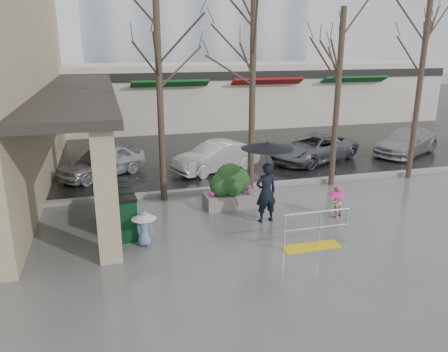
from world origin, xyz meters
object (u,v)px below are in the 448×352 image
handrail (314,234)px  woman (267,172)px  car_b (216,157)px  planter (230,186)px  tree_mideast (341,55)px  car_c (314,148)px  car_d (407,141)px  tree_midwest (253,44)px  child_pink (336,199)px  tree_east (425,40)px  tree_west (158,49)px  child_blue (144,224)px  news_boxes (124,208)px  car_a (102,162)px

handrail → woman: woman is taller
car_b → handrail: bearing=-16.8°
planter → tree_mideast: bearing=15.9°
car_b → car_c: size_ratio=0.84×
car_b → car_d: (9.84, 0.48, 0.00)m
tree_midwest → planter: 4.83m
tree_midwest → child_pink: size_ratio=7.10×
car_b → car_d: size_ratio=0.88×
child_pink → planter: 3.42m
tree_east → car_d: tree_east is taller
tree_west → child_pink: bearing=-30.8°
handrail → car_b: 7.82m
child_blue → car_d: car_d is taller
child_pink → car_d: bearing=-154.8°
child_blue → car_b: (3.65, 6.49, 0.00)m
woman → child_pink: (2.26, -0.20, -1.00)m
tree_west → planter: (2.05, -1.27, -4.37)m
woman → car_d: woman is taller
tree_west → tree_mideast: 6.50m
handrail → car_d: bearing=42.2°
planter → tree_midwest: bearing=47.7°
car_d → car_c: bearing=-117.6°
handrail → child_pink: (1.64, 1.81, 0.20)m
tree_midwest → tree_east: 6.80m
news_boxes → car_c: size_ratio=0.50×
child_pink → car_c: bearing=-126.4°
handrail → car_d: car_d is taller
handrail → child_blue: size_ratio=1.89×
tree_mideast → tree_east: size_ratio=0.90×
car_b → tree_west: bearing=-63.6°
child_pink → car_a: 9.55m
child_blue → car_d: 15.19m
handrail → child_blue: 4.56m
tree_east → woman: (-7.26, -2.78, -3.81)m
tree_west → news_boxes: tree_west is taller
tree_midwest → child_blue: size_ratio=6.97×
planter → car_c: 7.11m
car_a → child_pink: bearing=12.6°
child_blue → car_b: bearing=-91.6°
car_d → woman: bearing=-85.9°
tree_west → car_b: bearing=48.4°
child_blue → news_boxes: bearing=-43.8°
news_boxes → car_b: car_b is taller
woman → child_blue: 3.92m
child_pink → car_c: car_c is taller
tree_west → tree_east: tree_east is taller
tree_mideast → car_d: 8.12m
child_blue → tree_west: bearing=-78.2°
woman → child_blue: bearing=4.5°
car_c → car_d: same height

